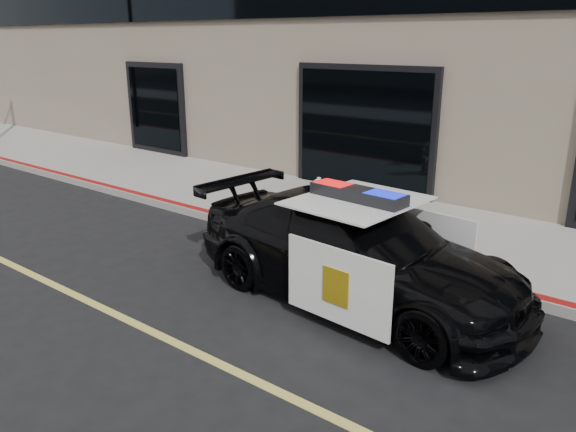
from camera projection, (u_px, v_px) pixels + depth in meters
The scene contains 4 objects.
ground at pixel (139, 326), 6.94m from camera, with size 120.00×120.00×0.00m, color black.
sidewalk_n at pixel (360, 218), 10.86m from camera, with size 60.00×3.50×0.15m, color gray.
police_car at pixel (356, 251), 7.45m from camera, with size 2.71×5.09×1.57m.
fire_hydrant at pixel (318, 200), 10.41m from camera, with size 0.37×0.51×0.81m.
Camera 1 is at (5.27, -3.75, 3.39)m, focal length 35.00 mm.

